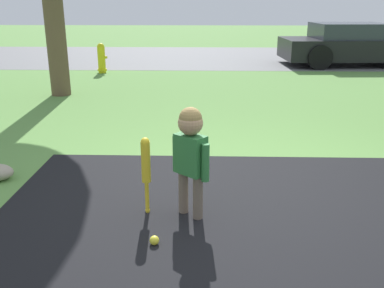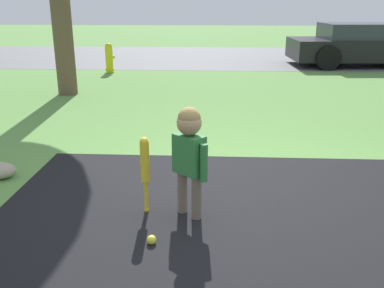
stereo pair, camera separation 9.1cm
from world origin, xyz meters
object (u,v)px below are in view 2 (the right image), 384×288
(baseball_bat, at_px, (145,165))
(sports_ball, at_px, (152,240))
(child, at_px, (189,147))
(fire_hydrant, at_px, (109,58))
(parked_car, at_px, (363,45))

(baseball_bat, height_order, sports_ball, baseball_bat)
(child, distance_m, sports_ball, 0.78)
(child, bearing_deg, sports_ball, -77.42)
(child, relative_size, baseball_bat, 1.39)
(fire_hydrant, height_order, parked_car, parked_car)
(fire_hydrant, bearing_deg, baseball_bat, -74.21)
(child, height_order, baseball_bat, child)
(child, xyz_separation_m, sports_ball, (-0.25, -0.47, -0.57))
(parked_car, bearing_deg, child, -117.80)
(baseball_bat, relative_size, fire_hydrant, 0.91)
(baseball_bat, bearing_deg, parked_car, 63.05)
(baseball_bat, height_order, parked_car, parked_car)
(child, bearing_deg, baseball_bat, -145.02)
(parked_car, bearing_deg, baseball_bat, -119.76)
(sports_ball, height_order, parked_car, parked_car)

